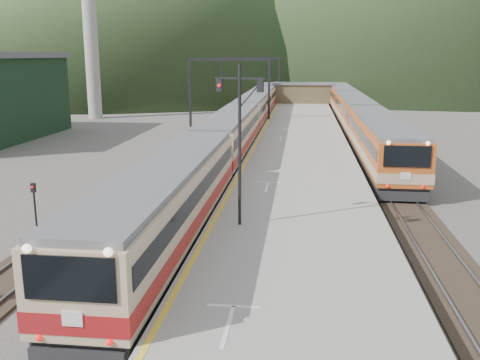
# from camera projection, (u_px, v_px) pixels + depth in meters

# --- Properties ---
(track_main) EXTENTS (2.60, 200.00, 0.23)m
(track_main) POSITION_uv_depth(u_px,v_px,m) (238.00, 148.00, 48.23)
(track_main) COLOR black
(track_main) RESTS_ON ground
(track_far) EXTENTS (2.60, 200.00, 0.23)m
(track_far) POSITION_uv_depth(u_px,v_px,m) (184.00, 147.00, 48.80)
(track_far) COLOR black
(track_far) RESTS_ON ground
(track_second) EXTENTS (2.60, 200.00, 0.23)m
(track_second) POSITION_uv_depth(u_px,v_px,m) (368.00, 151.00, 46.94)
(track_second) COLOR black
(track_second) RESTS_ON ground
(platform) EXTENTS (8.00, 100.00, 1.00)m
(platform) POSITION_uv_depth(u_px,v_px,m) (300.00, 149.00, 45.57)
(platform) COLOR gray
(platform) RESTS_ON ground
(gantry_near) EXTENTS (9.55, 0.25, 8.00)m
(gantry_near) POSITION_uv_depth(u_px,v_px,m) (229.00, 79.00, 61.80)
(gantry_near) COLOR black
(gantry_near) RESTS_ON ground
(gantry_far) EXTENTS (9.55, 0.25, 8.00)m
(gantry_far) POSITION_uv_depth(u_px,v_px,m) (250.00, 72.00, 85.98)
(gantry_far) COLOR black
(gantry_far) RESTS_ON ground
(smokestack) EXTENTS (1.80, 1.80, 30.00)m
(smokestack) POSITION_uv_depth(u_px,v_px,m) (89.00, 2.00, 68.59)
(smokestack) COLOR #9E998E
(smokestack) RESTS_ON ground
(station_shed) EXTENTS (9.40, 4.40, 3.10)m
(station_shed) POSITION_uv_depth(u_px,v_px,m) (302.00, 93.00, 83.78)
(station_shed) COLOR brown
(station_shed) RESTS_ON platform
(hill_d) EXTENTS (200.00, 200.00, 55.00)m
(hill_d) POSITION_uv_depth(u_px,v_px,m) (34.00, 13.00, 248.95)
(hill_d) COLOR #314721
(hill_d) RESTS_ON ground
(main_train) EXTENTS (2.96, 81.17, 3.62)m
(main_train) POSITION_uv_depth(u_px,v_px,m) (244.00, 120.00, 52.80)
(main_train) COLOR tan
(main_train) RESTS_ON track_main
(second_train) EXTENTS (3.12, 63.91, 3.81)m
(second_train) POSITION_uv_depth(u_px,v_px,m) (354.00, 111.00, 60.53)
(second_train) COLOR #B44F1C
(second_train) RESTS_ON track_second
(signal_mast) EXTENTS (2.16, 0.63, 6.94)m
(signal_mast) POSITION_uv_depth(u_px,v_px,m) (240.00, 129.00, 22.60)
(signal_mast) COLOR black
(signal_mast) RESTS_ON platform
(short_signal_a) EXTENTS (0.24, 0.19, 2.27)m
(short_signal_a) POSITION_uv_depth(u_px,v_px,m) (62.00, 264.00, 17.90)
(short_signal_a) COLOR black
(short_signal_a) RESTS_ON ground
(short_signal_b) EXTENTS (0.24, 0.20, 2.27)m
(short_signal_b) POSITION_uv_depth(u_px,v_px,m) (203.00, 140.00, 44.26)
(short_signal_b) COLOR black
(short_signal_b) RESTS_ON ground
(short_signal_c) EXTENTS (0.23, 0.18, 2.27)m
(short_signal_c) POSITION_uv_depth(u_px,v_px,m) (34.00, 199.00, 25.88)
(short_signal_c) COLOR black
(short_signal_c) RESTS_ON ground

